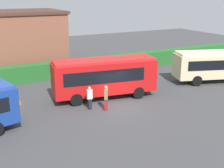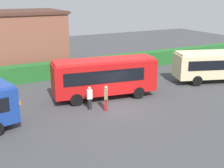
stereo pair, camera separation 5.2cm
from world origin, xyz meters
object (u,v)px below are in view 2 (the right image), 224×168
at_px(bus_cream, 220,64).
at_px(person_far, 89,77).
at_px(person_center, 90,97).
at_px(bus_red, 105,76).
at_px(traffic_cone, 19,101).
at_px(person_right, 106,97).

bearing_deg(bus_cream, person_far, 179.55).
relative_size(person_center, person_far, 1.02).
bearing_deg(person_far, bus_cream, -116.65).
xyz_separation_m(bus_red, traffic_cone, (-6.70, 1.79, -1.61)).
bearing_deg(bus_red, person_right, -105.78).
height_order(person_center, person_far, person_center).
bearing_deg(person_right, bus_red, -88.63).
bearing_deg(person_right, bus_cream, -146.78).
bearing_deg(bus_red, bus_cream, 4.80).
bearing_deg(traffic_cone, person_far, 13.37).
relative_size(bus_cream, person_right, 4.76).
distance_m(person_right, traffic_cone, 7.06).
distance_m(person_center, person_right, 1.26).
bearing_deg(bus_red, person_center, -131.62).
height_order(bus_cream, person_far, bus_cream).
bearing_deg(person_center, person_right, -120.83).
xyz_separation_m(bus_cream, person_center, (-14.39, -0.87, -0.80)).
height_order(bus_red, person_center, bus_red).
distance_m(bus_cream, person_far, 12.88).
height_order(bus_red, traffic_cone, bus_red).
relative_size(person_center, person_right, 0.93).
distance_m(person_far, traffic_cone, 7.03).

